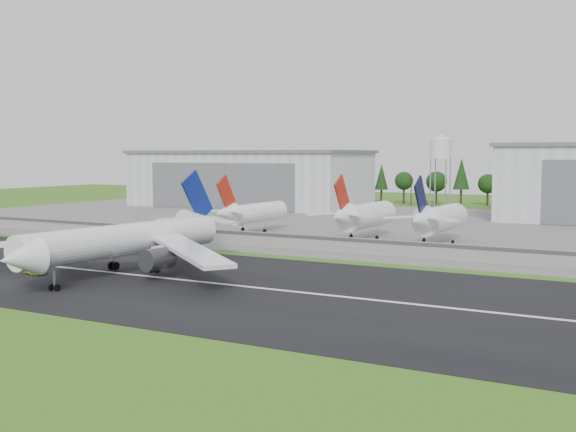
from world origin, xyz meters
The scene contains 14 objects.
ground centered at (0.00, 0.00, 0.00)m, with size 600.00×600.00×0.00m, color #396818.
runway centered at (0.00, 10.00, 0.05)m, with size 320.00×60.00×0.10m, color black.
runway_centerline centered at (0.00, 10.00, 0.11)m, with size 220.00×1.00×0.02m, color white.
apron centered at (0.00, 120.00, 0.05)m, with size 320.00×150.00×0.10m, color slate.
blast_fence centered at (0.00, 54.99, 1.81)m, with size 240.00×0.61×3.50m.
hangar_west centered at (-80.00, 164.92, 11.63)m, with size 97.00×44.00×23.20m.
water_tower centered at (-5.00, 185.00, 24.55)m, with size 8.40×8.40×29.40m.
utility_poles centered at (0.00, 200.00, 0.00)m, with size 230.00×3.00×12.00m, color black, non-canonical shape.
treeline centered at (0.00, 215.00, 0.00)m, with size 320.00×16.00×22.00m, color black, non-canonical shape.
main_airliner centered at (-8.67, 9.57, 4.89)m, with size 57.00×59.27×18.17m.
ground_vehicle centered at (-22.33, 1.93, 0.86)m, with size 2.52×5.46×1.52m, color #A1CC18.
parked_jet_red_a centered at (-23.59, 76.52, 5.94)m, with size 7.36×31.29×16.43m.
parked_jet_red_b centered at (8.86, 76.59, 6.42)m, with size 7.36×31.29×16.94m.
parked_jet_navy centered at (27.92, 76.59, 6.42)m, with size 7.36×31.29×16.94m.
Camera 1 is at (79.51, -87.55, 21.45)m, focal length 45.00 mm.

